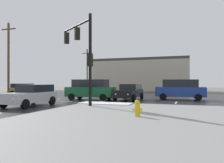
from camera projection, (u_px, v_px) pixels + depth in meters
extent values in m
plane|color=slate|center=(73.00, 100.00, 22.29)|extent=(120.00, 120.00, 0.00)
cube|color=#232326|center=(73.00, 100.00, 22.29)|extent=(44.00, 44.00, 0.02)
cube|color=gray|center=(222.00, 136.00, 7.04)|extent=(18.00, 18.00, 0.14)
cube|color=white|center=(105.00, 103.00, 16.88)|extent=(4.00, 1.60, 0.06)
cube|color=silver|center=(34.00, 106.00, 16.62)|extent=(2.00, 0.15, 0.01)
cube|color=silver|center=(62.00, 101.00, 20.40)|extent=(2.00, 0.15, 0.01)
cube|color=silver|center=(82.00, 98.00, 24.18)|extent=(2.00, 0.15, 0.01)
cube|color=silver|center=(96.00, 96.00, 27.97)|extent=(2.00, 0.15, 0.01)
cube|color=silver|center=(107.00, 94.00, 31.75)|extent=(2.00, 0.15, 0.01)
cube|color=silver|center=(116.00, 93.00, 35.53)|extent=(2.00, 0.15, 0.01)
cube|color=silver|center=(123.00, 92.00, 39.31)|extent=(2.00, 0.15, 0.01)
cube|color=silver|center=(24.00, 98.00, 24.24)|extent=(0.15, 2.00, 0.01)
cube|color=silver|center=(56.00, 99.00, 22.94)|extent=(0.15, 2.00, 0.01)
cube|color=silver|center=(91.00, 100.00, 21.64)|extent=(0.15, 2.00, 0.01)
cube|color=silver|center=(131.00, 101.00, 20.34)|extent=(0.15, 2.00, 0.01)
cube|color=silver|center=(176.00, 103.00, 19.04)|extent=(0.15, 2.00, 0.01)
cube|color=silver|center=(87.00, 105.00, 17.37)|extent=(0.45, 7.00, 0.01)
cylinder|color=black|center=(90.00, 60.00, 15.46)|extent=(0.22, 0.22, 6.44)
cylinder|color=black|center=(76.00, 26.00, 17.38)|extent=(3.80, 2.88, 0.14)
cube|color=black|center=(77.00, 34.00, 17.19)|extent=(0.44, 0.46, 0.95)
sphere|color=yellow|center=(76.00, 30.00, 17.32)|extent=(0.20, 0.20, 0.20)
cube|color=black|center=(67.00, 38.00, 18.91)|extent=(0.44, 0.46, 0.95)
sphere|color=yellow|center=(66.00, 35.00, 19.04)|extent=(0.20, 0.20, 0.20)
cube|color=black|center=(90.00, 60.00, 15.46)|extent=(0.28, 0.36, 0.90)
cylinder|color=gold|center=(137.00, 110.00, 10.66)|extent=(0.26, 0.26, 0.60)
sphere|color=gold|center=(137.00, 102.00, 10.66)|extent=(0.25, 0.25, 0.25)
cylinder|color=gold|center=(134.00, 109.00, 10.72)|extent=(0.12, 0.11, 0.11)
cylinder|color=gold|center=(141.00, 110.00, 10.60)|extent=(0.12, 0.11, 0.11)
cube|color=#BCB29E|center=(142.00, 76.00, 45.44)|extent=(18.63, 8.00, 5.97)
cube|color=#3F3D3A|center=(142.00, 61.00, 45.45)|extent=(18.63, 8.00, 0.50)
cube|color=tan|center=(27.00, 90.00, 29.59)|extent=(4.60, 2.08, 0.70)
cube|color=black|center=(22.00, 86.00, 29.77)|extent=(2.57, 1.81, 0.55)
cylinder|color=black|center=(41.00, 93.00, 30.05)|extent=(0.67, 0.26, 0.66)
cylinder|color=black|center=(32.00, 93.00, 28.31)|extent=(0.67, 0.26, 0.66)
cylinder|color=black|center=(21.00, 92.00, 30.86)|extent=(0.67, 0.26, 0.66)
cylinder|color=black|center=(12.00, 93.00, 29.12)|extent=(0.67, 0.26, 0.66)
sphere|color=white|center=(44.00, 90.00, 29.56)|extent=(0.18, 0.18, 0.18)
sphere|color=white|center=(39.00, 91.00, 28.45)|extent=(0.18, 0.18, 0.18)
cube|color=navy|center=(180.00, 92.00, 22.30)|extent=(4.87, 2.12, 0.95)
cube|color=black|center=(180.00, 83.00, 22.30)|extent=(3.42, 1.91, 0.75)
cylinder|color=black|center=(163.00, 97.00, 21.84)|extent=(0.67, 0.24, 0.66)
cylinder|color=black|center=(164.00, 96.00, 23.71)|extent=(0.67, 0.24, 0.66)
cylinder|color=black|center=(198.00, 97.00, 20.89)|extent=(0.67, 0.24, 0.66)
cylinder|color=black|center=(197.00, 96.00, 22.76)|extent=(0.67, 0.24, 0.66)
sphere|color=white|center=(156.00, 92.00, 22.39)|extent=(0.18, 0.18, 0.18)
sphere|color=white|center=(157.00, 91.00, 23.58)|extent=(0.18, 0.18, 0.18)
cube|color=#195933|center=(91.00, 92.00, 22.18)|extent=(4.89, 2.18, 0.95)
cube|color=black|center=(91.00, 83.00, 22.18)|extent=(3.44, 1.96, 0.75)
cylinder|color=black|center=(109.00, 96.00, 22.66)|extent=(0.67, 0.25, 0.66)
cylinder|color=black|center=(103.00, 97.00, 20.79)|extent=(0.67, 0.25, 0.66)
cylinder|color=black|center=(80.00, 96.00, 23.57)|extent=(0.67, 0.25, 0.66)
cylinder|color=black|center=(71.00, 97.00, 21.69)|extent=(0.67, 0.25, 0.66)
sphere|color=white|center=(115.00, 92.00, 22.12)|extent=(0.18, 0.18, 0.18)
sphere|color=white|center=(111.00, 92.00, 20.92)|extent=(0.18, 0.18, 0.18)
cube|color=black|center=(129.00, 93.00, 21.73)|extent=(1.98, 4.57, 0.70)
cube|color=black|center=(131.00, 87.00, 22.36)|extent=(1.76, 2.54, 0.55)
cylinder|color=black|center=(134.00, 98.00, 19.97)|extent=(0.25, 0.67, 0.66)
cylinder|color=black|center=(115.00, 98.00, 20.63)|extent=(0.25, 0.67, 0.66)
cylinder|color=black|center=(142.00, 96.00, 22.82)|extent=(0.25, 0.67, 0.66)
cylinder|color=black|center=(125.00, 96.00, 23.48)|extent=(0.25, 0.67, 0.66)
sphere|color=white|center=(128.00, 94.00, 19.47)|extent=(0.18, 0.18, 0.18)
sphere|color=white|center=(116.00, 94.00, 19.89)|extent=(0.18, 0.18, 0.18)
cube|color=#B7BABF|center=(29.00, 97.00, 16.13)|extent=(1.84, 4.52, 0.70)
cube|color=black|center=(35.00, 88.00, 16.78)|extent=(1.68, 2.49, 0.55)
cylinder|color=black|center=(25.00, 104.00, 14.40)|extent=(0.23, 0.66, 0.66)
cylinder|color=black|center=(3.00, 103.00, 14.97)|extent=(0.23, 0.66, 0.66)
cylinder|color=black|center=(52.00, 100.00, 17.30)|extent=(0.23, 0.66, 0.66)
cylinder|color=black|center=(33.00, 100.00, 17.87)|extent=(0.23, 0.66, 0.66)
sphere|color=white|center=(14.00, 99.00, 13.86)|extent=(0.18, 0.18, 0.18)
cylinder|color=brown|center=(8.00, 59.00, 28.74)|extent=(0.28, 0.28, 9.48)
cube|color=brown|center=(9.00, 29.00, 28.75)|extent=(2.20, 0.14, 0.14)
cylinder|color=brown|center=(87.00, 70.00, 45.76)|extent=(0.28, 0.28, 8.61)
cube|color=brown|center=(87.00, 53.00, 45.77)|extent=(2.20, 0.14, 0.14)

